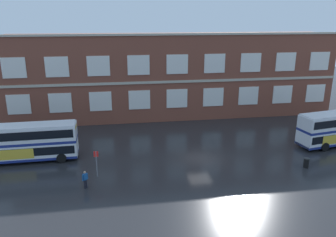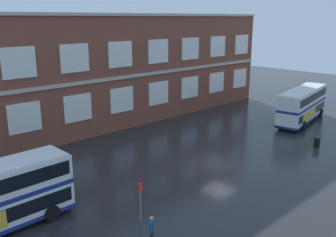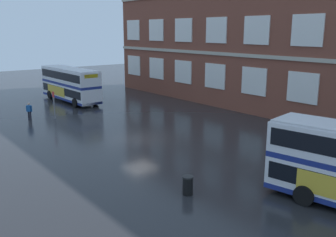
{
  "view_description": "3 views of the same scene",
  "coord_description": "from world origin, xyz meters",
  "px_view_note": "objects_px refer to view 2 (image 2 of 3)",
  "views": [
    {
      "loc": [
        -8.94,
        -33.27,
        15.17
      ],
      "look_at": [
        -3.06,
        3.51,
        3.74
      ],
      "focal_mm": 35.93,
      "sensor_mm": 36.0,
      "label": 1
    },
    {
      "loc": [
        -23.98,
        -18.71,
        12.37
      ],
      "look_at": [
        -1.97,
        4.46,
        3.6
      ],
      "focal_mm": 39.43,
      "sensor_mm": 36.0,
      "label": 2
    },
    {
      "loc": [
        24.39,
        -16.26,
        8.57
      ],
      "look_at": [
        1.19,
        1.94,
        1.62
      ],
      "focal_mm": 40.33,
      "sensor_mm": 36.0,
      "label": 3
    }
  ],
  "objects_px": {
    "double_decker_middle": "(302,105)",
    "bus_stand_flag": "(140,199)",
    "waiting_passenger": "(152,229)",
    "station_litter_bin": "(317,142)"
  },
  "relations": [
    {
      "from": "bus_stand_flag",
      "to": "waiting_passenger",
      "type": "bearing_deg",
      "value": -114.25
    },
    {
      "from": "double_decker_middle",
      "to": "bus_stand_flag",
      "type": "height_order",
      "value": "double_decker_middle"
    },
    {
      "from": "station_litter_bin",
      "to": "double_decker_middle",
      "type": "bearing_deg",
      "value": 36.26
    },
    {
      "from": "double_decker_middle",
      "to": "waiting_passenger",
      "type": "height_order",
      "value": "double_decker_middle"
    },
    {
      "from": "double_decker_middle",
      "to": "station_litter_bin",
      "type": "height_order",
      "value": "double_decker_middle"
    },
    {
      "from": "waiting_passenger",
      "to": "bus_stand_flag",
      "type": "relative_size",
      "value": 0.63
    },
    {
      "from": "double_decker_middle",
      "to": "waiting_passenger",
      "type": "xyz_separation_m",
      "value": [
        -29.96,
        -6.45,
        -1.22
      ]
    },
    {
      "from": "bus_stand_flag",
      "to": "station_litter_bin",
      "type": "height_order",
      "value": "bus_stand_flag"
    },
    {
      "from": "double_decker_middle",
      "to": "bus_stand_flag",
      "type": "xyz_separation_m",
      "value": [
        -28.99,
        -4.31,
        -0.51
      ]
    },
    {
      "from": "station_litter_bin",
      "to": "bus_stand_flag",
      "type": "bearing_deg",
      "value": 176.68
    }
  ]
}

